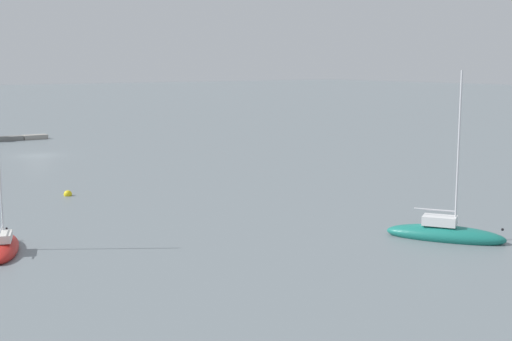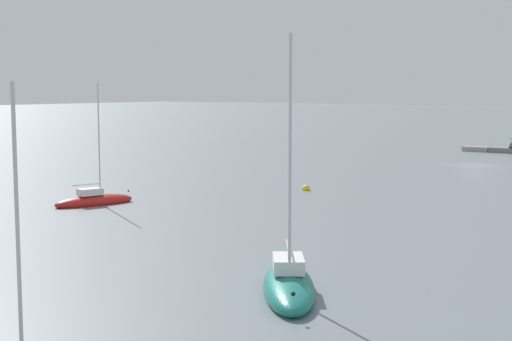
{
  "view_description": "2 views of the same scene",
  "coord_description": "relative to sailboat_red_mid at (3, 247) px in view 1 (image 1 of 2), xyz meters",
  "views": [
    {
      "loc": [
        21.86,
        72.36,
        9.51
      ],
      "look_at": [
        -7.53,
        29.18,
        1.5
      ],
      "focal_mm": 49.18,
      "sensor_mm": 36.0,
      "label": 1
    },
    {
      "loc": [
        -20.72,
        69.74,
        7.3
      ],
      "look_at": [
        1.56,
        35.42,
        2.76
      ],
      "focal_mm": 52.13,
      "sensor_mm": 36.0,
      "label": 2
    }
  ],
  "objects": [
    {
      "name": "sailboat_red_mid",
      "position": [
        0.0,
        0.0,
        0.0
      ],
      "size": [
        3.15,
        5.46,
        7.89
      ],
      "rotation": [
        0.0,
        0.0,
        2.81
      ],
      "color": "red",
      "rests_on": "ground_plane"
    },
    {
      "name": "ground_plane",
      "position": [
        -13.03,
        -36.52,
        -0.26
      ],
      "size": [
        500.0,
        500.0,
        0.0
      ],
      "primitive_type": "plane",
      "color": "slate"
    },
    {
      "name": "mooring_buoy_near",
      "position": [
        -7.97,
        -13.1,
        -0.16
      ],
      "size": [
        0.59,
        0.59,
        0.59
      ],
      "color": "yellow",
      "rests_on": "ground_plane"
    },
    {
      "name": "sailboat_teal_outer",
      "position": [
        -20.63,
        10.88,
        0.06
      ],
      "size": [
        5.02,
        6.34,
        9.48
      ],
      "rotation": [
        0.0,
        0.0,
        0.58
      ],
      "color": "#197266",
      "rests_on": "ground_plane"
    }
  ]
}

